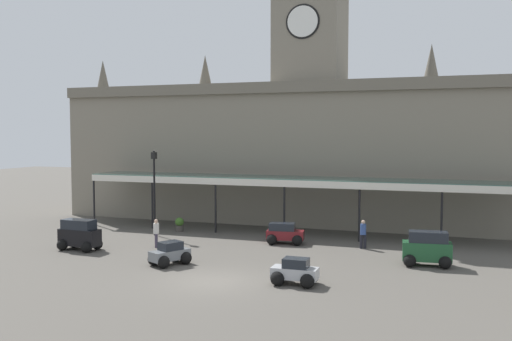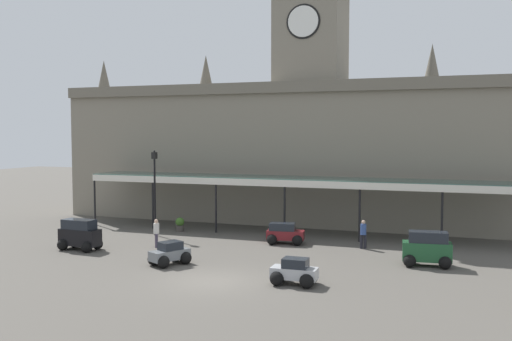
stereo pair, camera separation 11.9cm
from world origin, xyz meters
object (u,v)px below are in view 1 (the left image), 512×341
object	(u,v)px
planter_near_kerb	(179,224)
pedestrian_beside_cars	(156,232)
victorian_lamppost	(154,183)
car_black_van	(79,236)
car_silver_sedan	(295,273)
car_maroon_estate	(285,235)
car_grey_sedan	(170,255)
car_green_van	(427,250)
pedestrian_near_entrance	(363,233)

from	to	relation	value
planter_near_kerb	pedestrian_beside_cars	bearing A→B (deg)	-77.41
victorian_lamppost	car_black_van	bearing A→B (deg)	-107.31
car_silver_sedan	car_black_van	world-z (taller)	car_black_van
car_maroon_estate	pedestrian_beside_cars	world-z (taller)	pedestrian_beside_cars
car_grey_sedan	car_maroon_estate	distance (m)	8.23
car_green_van	car_black_van	bearing A→B (deg)	-172.39
car_grey_sedan	car_green_van	world-z (taller)	car_green_van
car_maroon_estate	car_silver_sedan	world-z (taller)	car_maroon_estate
planter_near_kerb	car_green_van	bearing A→B (deg)	-16.45
car_silver_sedan	car_black_van	distance (m)	14.05
pedestrian_beside_cars	victorian_lamppost	size ratio (longest dim) A/B	0.30
pedestrian_beside_cars	planter_near_kerb	xyz separation A→B (m)	(-1.18, 5.30, -0.42)
pedestrian_near_entrance	car_maroon_estate	bearing A→B (deg)	-177.95
car_green_van	planter_near_kerb	world-z (taller)	car_green_van
car_green_van	victorian_lamppost	distance (m)	17.82
pedestrian_near_entrance	planter_near_kerb	world-z (taller)	pedestrian_near_entrance
pedestrian_near_entrance	planter_near_kerb	size ratio (longest dim) A/B	1.74
car_grey_sedan	planter_near_kerb	world-z (taller)	car_grey_sedan
car_maroon_estate	pedestrian_beside_cars	size ratio (longest dim) A/B	1.41
car_maroon_estate	victorian_lamppost	world-z (taller)	victorian_lamppost
car_silver_sedan	car_green_van	world-z (taller)	car_green_van
car_black_van	victorian_lamppost	bearing A→B (deg)	72.69
car_silver_sedan	car_maroon_estate	bearing A→B (deg)	109.23
car_black_van	pedestrian_beside_cars	size ratio (longest dim) A/B	1.46
car_green_van	pedestrian_beside_cars	bearing A→B (deg)	-178.36
car_grey_sedan	car_silver_sedan	size ratio (longest dim) A/B	1.09
planter_near_kerb	car_silver_sedan	bearing A→B (deg)	-43.44
car_silver_sedan	pedestrian_beside_cars	world-z (taller)	pedestrian_beside_cars
car_black_van	car_maroon_estate	bearing A→B (deg)	27.94
car_silver_sedan	planter_near_kerb	xyz separation A→B (m)	(-11.08, 10.49, -0.01)
pedestrian_beside_cars	pedestrian_near_entrance	bearing A→B (deg)	17.77
car_maroon_estate	car_black_van	xyz separation A→B (m)	(-10.66, -5.65, 0.24)
car_green_van	pedestrian_beside_cars	size ratio (longest dim) A/B	1.49
car_maroon_estate	pedestrian_near_entrance	world-z (taller)	pedestrian_near_entrance
car_maroon_estate	planter_near_kerb	world-z (taller)	car_maroon_estate
car_silver_sedan	planter_near_kerb	world-z (taller)	car_silver_sedan
car_black_van	pedestrian_near_entrance	size ratio (longest dim) A/B	1.46
pedestrian_near_entrance	car_silver_sedan	bearing A→B (deg)	-100.66
pedestrian_near_entrance	victorian_lamppost	bearing A→B (deg)	-179.04
pedestrian_beside_cars	car_grey_sedan	bearing A→B (deg)	-52.07
car_black_van	planter_near_kerb	world-z (taller)	car_black_van
car_grey_sedan	pedestrian_near_entrance	distance (m)	11.42
car_green_van	planter_near_kerb	xyz separation A→B (m)	(-16.47, 4.86, -0.32)
car_grey_sedan	victorian_lamppost	xyz separation A→B (m)	(-4.91, 7.13, 2.94)
car_silver_sedan	victorian_lamppost	bearing A→B (deg)	144.06
car_black_van	pedestrian_beside_cars	world-z (taller)	car_black_van
pedestrian_near_entrance	victorian_lamppost	distance (m)	13.88
planter_near_kerb	car_maroon_estate	bearing A→B (deg)	-12.36
car_black_van	planter_near_kerb	bearing A→B (deg)	70.49
pedestrian_near_entrance	planter_near_kerb	bearing A→B (deg)	172.89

